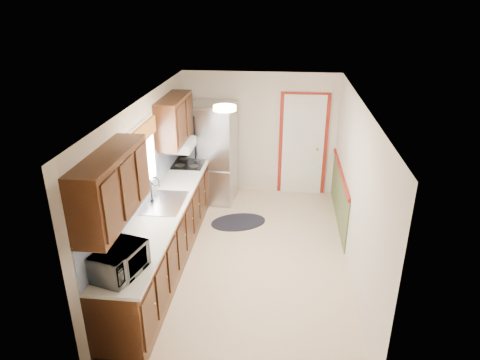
# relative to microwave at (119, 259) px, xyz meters

# --- Properties ---
(room_shell) EXTENTS (3.20, 5.20, 2.52)m
(room_shell) POSITION_rel_microwave_xyz_m (1.20, 1.92, 0.06)
(room_shell) COLOR beige
(room_shell) RESTS_ON ground
(kitchen_run) EXTENTS (0.63, 4.00, 2.20)m
(kitchen_run) POSITION_rel_microwave_xyz_m (-0.04, 1.63, -0.33)
(kitchen_run) COLOR #361A0C
(kitchen_run) RESTS_ON ground
(back_wall_trim) EXTENTS (1.12, 2.30, 2.08)m
(back_wall_trim) POSITION_rel_microwave_xyz_m (2.19, 4.13, -0.25)
(back_wall_trim) COLOR maroon
(back_wall_trim) RESTS_ON ground
(ceiling_fixture) EXTENTS (0.30, 0.30, 0.06)m
(ceiling_fixture) POSITION_rel_microwave_xyz_m (0.90, 1.72, 1.22)
(ceiling_fixture) COLOR #FFD88C
(ceiling_fixture) RESTS_ON room_shell
(microwave) EXTENTS (0.46, 0.64, 0.39)m
(microwave) POSITION_rel_microwave_xyz_m (0.00, 0.00, 0.00)
(microwave) COLOR white
(microwave) RESTS_ON kitchen_run
(refrigerator) EXTENTS (0.86, 0.83, 1.91)m
(refrigerator) POSITION_rel_microwave_xyz_m (0.36, 3.90, -0.18)
(refrigerator) COLOR #B7B7BC
(refrigerator) RESTS_ON ground
(rug) EXTENTS (1.14, 0.94, 0.01)m
(rug) POSITION_rel_microwave_xyz_m (0.93, 2.96, -1.13)
(rug) COLOR black
(rug) RESTS_ON ground
(cooktop) EXTENTS (0.54, 0.65, 0.02)m
(cooktop) POSITION_rel_microwave_xyz_m (0.01, 3.32, -0.19)
(cooktop) COLOR black
(cooktop) RESTS_ON kitchen_run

